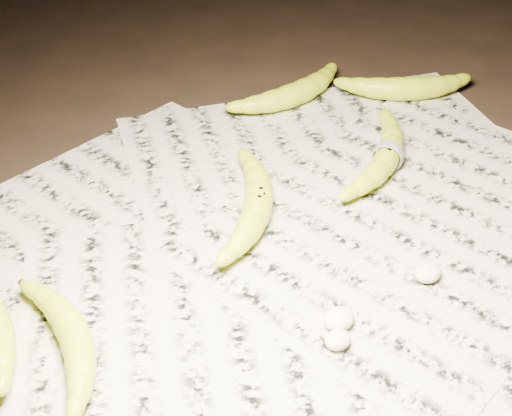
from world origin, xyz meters
TOP-DOWN VIEW (x-y plane):
  - ground at (0.00, 0.00)m, footprint 3.00×3.00m
  - newspaper_patch at (0.03, 0.02)m, footprint 0.90×0.70m
  - banana_left_b at (-0.26, -0.00)m, footprint 0.08×0.18m
  - banana_center at (0.02, 0.06)m, footprint 0.18×0.19m
  - banana_taped at (0.23, 0.05)m, footprint 0.20×0.16m
  - banana_upper_a at (0.24, 0.26)m, footprint 0.20×0.07m
  - banana_upper_b at (0.39, 0.17)m, footprint 0.19×0.15m
  - measuring_tape at (0.23, 0.05)m, footprint 0.03×0.04m
  - flesh_chunk_a at (-0.02, -0.14)m, footprint 0.04×0.03m
  - flesh_chunk_b at (-0.04, -0.16)m, footprint 0.03×0.02m
  - flesh_chunk_c at (0.11, -0.14)m, footprint 0.03×0.03m

SIDE VIEW (x-z plane):
  - ground at x=0.00m, z-range 0.00..0.00m
  - newspaper_patch at x=0.03m, z-range 0.00..0.01m
  - flesh_chunk_b at x=-0.04m, z-range 0.01..0.02m
  - flesh_chunk_c at x=0.11m, z-range 0.01..0.03m
  - flesh_chunk_a at x=-0.02m, z-range 0.01..0.03m
  - banana_left_b at x=-0.26m, z-range 0.01..0.04m
  - banana_taped at x=0.23m, z-range 0.01..0.04m
  - measuring_tape at x=0.23m, z-range 0.00..0.05m
  - banana_center at x=0.02m, z-range 0.01..0.05m
  - banana_upper_a at x=0.24m, z-range 0.01..0.05m
  - banana_upper_b at x=0.39m, z-range 0.01..0.05m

